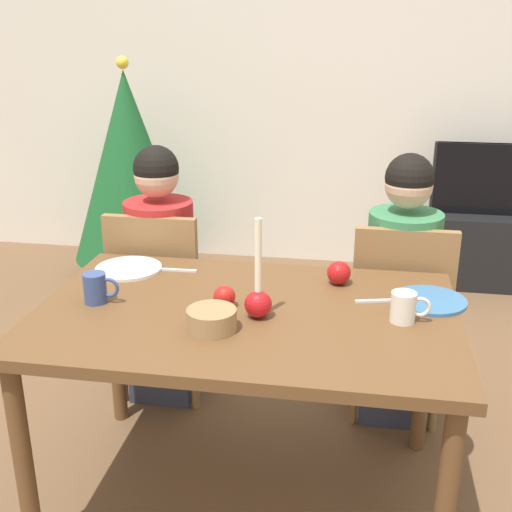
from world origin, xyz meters
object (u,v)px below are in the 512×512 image
(person_right_child, at_px, (400,295))
(candle_centerpiece, at_px, (258,298))
(plate_right, at_px, (430,300))
(dining_table, at_px, (246,333))
(person_left_child, at_px, (162,280))
(tv_stand, at_px, (486,249))
(apple_near_candle, at_px, (339,273))
(tv, at_px, (495,179))
(plate_left, at_px, (129,269))
(apple_by_left_plate, at_px, (224,297))
(chair_left, at_px, (161,294))
(mug_left, at_px, (96,288))
(bowl_walnuts, at_px, (212,320))
(mug_right, at_px, (405,308))
(chair_right, at_px, (399,311))
(christmas_tree, at_px, (129,167))

(person_right_child, bearing_deg, candle_centerpiece, -125.77)
(candle_centerpiece, height_order, plate_right, candle_centerpiece)
(dining_table, distance_m, candle_centerpiece, 0.17)
(person_left_child, distance_m, tv_stand, 2.40)
(dining_table, distance_m, apple_near_candle, 0.42)
(tv, height_order, plate_right, tv)
(plate_left, bearing_deg, person_left_child, 87.75)
(tv_stand, relative_size, apple_by_left_plate, 8.51)
(dining_table, distance_m, chair_left, 0.80)
(dining_table, relative_size, mug_left, 11.19)
(apple_by_left_plate, bearing_deg, tv, 60.86)
(plate_left, relative_size, apple_near_candle, 2.93)
(mug_left, height_order, bowl_walnuts, mug_left)
(dining_table, distance_m, bowl_walnuts, 0.21)
(dining_table, bearing_deg, person_right_child, 49.76)
(person_right_child, bearing_deg, mug_right, -92.58)
(chair_right, bearing_deg, candle_centerpiece, -127.10)
(plate_left, distance_m, apple_near_candle, 0.81)
(apple_by_left_plate, bearing_deg, apple_near_candle, 35.89)
(person_left_child, xyz_separation_m, tv_stand, (1.70, 1.66, -0.33))
(chair_left, relative_size, tv, 1.14)
(chair_right, relative_size, candle_centerpiece, 2.69)
(person_right_child, height_order, mug_right, person_right_child)
(tv, bearing_deg, bowl_walnuts, -117.43)
(christmas_tree, distance_m, candle_centerpiece, 2.44)
(tv_stand, relative_size, candle_centerpiece, 1.91)
(dining_table, height_order, christmas_tree, christmas_tree)
(chair_left, bearing_deg, dining_table, -50.48)
(dining_table, xyz_separation_m, plate_left, (-0.52, 0.29, 0.09))
(person_left_child, distance_m, mug_right, 1.22)
(chair_left, height_order, plate_left, chair_left)
(tv, relative_size, mug_left, 6.32)
(dining_table, relative_size, tv_stand, 2.19)
(candle_centerpiece, bearing_deg, mug_right, 5.11)
(plate_right, relative_size, apple_by_left_plate, 3.32)
(person_right_child, distance_m, tv, 1.79)
(chair_left, distance_m, christmas_tree, 1.62)
(chair_left, bearing_deg, chair_right, 0.00)
(dining_table, distance_m, person_left_child, 0.82)
(candle_centerpiece, xyz_separation_m, apple_by_left_plate, (-0.12, 0.06, -0.03))
(plate_left, xyz_separation_m, apple_near_candle, (0.81, -0.01, 0.04))
(person_right_child, bearing_deg, plate_left, -161.52)
(mug_left, relative_size, bowl_walnuts, 0.80)
(chair_left, relative_size, person_left_child, 0.77)
(chair_left, height_order, bowl_walnuts, chair_left)
(apple_by_left_plate, bearing_deg, person_left_child, 124.18)
(bowl_walnuts, bearing_deg, chair_right, 51.07)
(plate_right, bearing_deg, apple_near_candle, 160.70)
(mug_right, distance_m, bowl_walnuts, 0.61)
(mug_left, height_order, apple_by_left_plate, mug_left)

